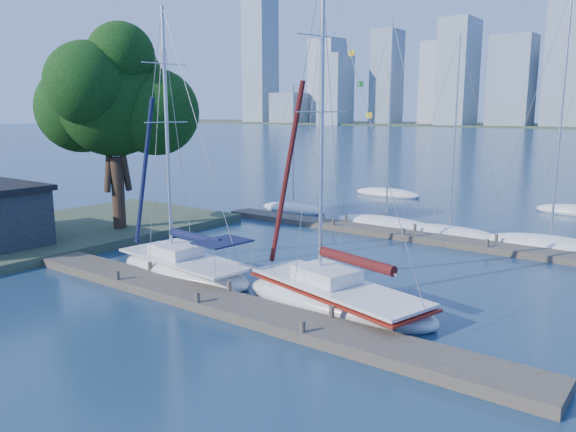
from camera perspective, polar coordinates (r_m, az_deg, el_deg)
The scene contains 12 objects.
ground at distance 22.99m, azimuth -7.52°, elevation -9.04°, with size 700.00×700.00×0.00m, color #163249.
near_dock at distance 22.93m, azimuth -7.53°, elevation -8.57°, with size 26.00×2.00×0.40m, color #443C32.
far_dock at distance 34.88m, azimuth 13.68°, elevation -2.17°, with size 30.00×1.80×0.36m, color #443C32.
shore at distance 37.88m, azimuth -22.93°, elevation -1.61°, with size 12.00×22.00×0.50m, color #38472D.
tree at distance 36.00m, azimuth -17.37°, elevation 11.53°, with size 9.56×8.72×12.74m.
sailboat_navy at distance 26.84m, azimuth -10.60°, elevation -3.95°, with size 8.22×3.47×12.88m.
sailboat_maroon at distance 22.22m, azimuth 4.95°, elevation -6.79°, with size 8.91×4.81×13.73m.
bg_boat_0 at distance 43.90m, azimuth 0.54°, elevation 0.77°, with size 6.17×3.61×9.98m.
bg_boat_1 at distance 38.23m, azimuth 9.92°, elevation -0.78°, with size 7.78×3.18×13.85m.
bg_boat_2 at distance 36.51m, azimuth 16.10°, elevation -1.62°, with size 6.63×1.98×12.49m.
bg_boat_3 at distance 34.89m, azimuth 25.07°, elevation -2.67°, with size 7.49×3.54×14.44m.
bg_boat_6 at distance 52.91m, azimuth 10.07°, elevation 2.32°, with size 6.76×4.54×12.24m.
Camera 1 is at (15.28, -15.38, 7.66)m, focal length 35.00 mm.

